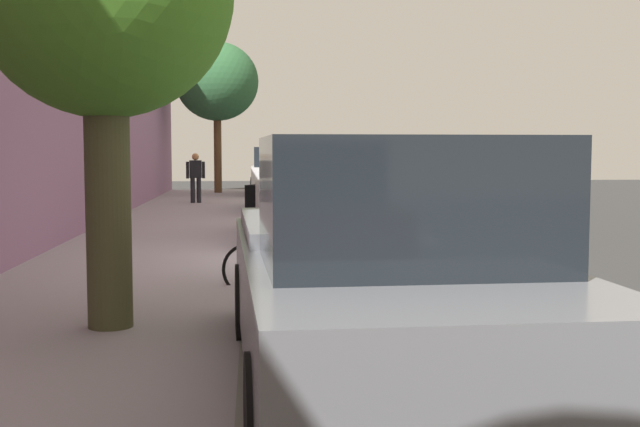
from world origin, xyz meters
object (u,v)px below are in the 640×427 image
(parked_pickup_grey_far, at_px, (377,283))
(cyclist_with_backpack, at_px, (268,209))
(bicycle_at_curb, at_px, (287,270))
(street_tree_near_cyclist, at_px, (217,82))
(parked_sedan_dark_blue_second, at_px, (288,189))
(pedestrian_on_phone, at_px, (196,175))
(parked_sedan_silver_mid, at_px, (301,207))
(parked_suv_white_nearest, at_px, (275,172))

(parked_pickup_grey_far, xyz_separation_m, cyclist_with_backpack, (0.71, -4.64, 0.20))
(bicycle_at_curb, xyz_separation_m, street_tree_near_cyclist, (1.81, -22.67, 4.25))
(bicycle_at_curb, relative_size, street_tree_near_cyclist, 0.27)
(parked_sedan_dark_blue_second, xyz_separation_m, pedestrian_on_phone, (2.89, -3.27, 0.31))
(bicycle_at_curb, bearing_deg, cyclist_with_backpack, -64.47)
(parked_sedan_silver_mid, distance_m, street_tree_near_cyclist, 17.53)
(bicycle_at_curb, height_order, cyclist_with_backpack, cyclist_with_backpack)
(parked_sedan_silver_mid, distance_m, parked_pickup_grey_far, 9.91)
(pedestrian_on_phone, bearing_deg, parked_sedan_dark_blue_second, 131.45)
(bicycle_at_curb, relative_size, cyclist_with_backpack, 0.93)
(parked_sedan_silver_mid, bearing_deg, bicycle_at_curb, 84.72)
(parked_sedan_dark_blue_second, relative_size, parked_sedan_silver_mid, 1.01)
(parked_pickup_grey_far, bearing_deg, bicycle_at_curb, -83.37)
(parked_pickup_grey_far, distance_m, pedestrian_on_phone, 20.71)
(parked_sedan_dark_blue_second, distance_m, pedestrian_on_phone, 4.38)
(parked_sedan_silver_mid, bearing_deg, parked_sedan_dark_blue_second, -90.74)
(parked_suv_white_nearest, relative_size, cyclist_with_backpack, 2.63)
(parked_sedan_dark_blue_second, relative_size, street_tree_near_cyclist, 0.73)
(bicycle_at_curb, distance_m, cyclist_with_backpack, 0.89)
(street_tree_near_cyclist, bearing_deg, bicycle_at_curb, 94.56)
(parked_sedan_dark_blue_second, bearing_deg, pedestrian_on_phone, -48.55)
(parked_sedan_silver_mid, relative_size, street_tree_near_cyclist, 0.72)
(parked_sedan_dark_blue_second, distance_m, parked_sedan_silver_mid, 7.34)
(parked_suv_white_nearest, relative_size, parked_pickup_grey_far, 0.88)
(parked_sedan_silver_mid, distance_m, bicycle_at_curb, 5.77)
(street_tree_near_cyclist, height_order, pedestrian_on_phone, street_tree_near_cyclist)
(parked_pickup_grey_far, height_order, cyclist_with_backpack, parked_pickup_grey_far)
(parked_suv_white_nearest, bearing_deg, street_tree_near_cyclist, -25.10)
(bicycle_at_curb, bearing_deg, street_tree_near_cyclist, -85.44)
(parked_suv_white_nearest, relative_size, parked_sedan_dark_blue_second, 1.05)
(cyclist_with_backpack, height_order, pedestrian_on_phone, cyclist_with_backpack)
(parked_suv_white_nearest, xyz_separation_m, parked_sedan_silver_mid, (-0.04, 15.86, -0.27))
(parked_sedan_silver_mid, bearing_deg, cyclist_with_backpack, 81.90)
(parked_sedan_dark_blue_second, height_order, parked_sedan_silver_mid, same)
(parked_suv_white_nearest, bearing_deg, parked_sedan_silver_mid, 90.14)
(parked_suv_white_nearest, distance_m, parked_pickup_grey_far, 25.78)
(street_tree_near_cyclist, distance_m, pedestrian_on_phone, 7.27)
(parked_suv_white_nearest, bearing_deg, parked_sedan_dark_blue_second, 90.89)
(parked_suv_white_nearest, distance_m, street_tree_near_cyclist, 4.40)
(parked_pickup_grey_far, height_order, pedestrian_on_phone, parked_pickup_grey_far)
(parked_suv_white_nearest, xyz_separation_m, parked_sedan_dark_blue_second, (-0.13, 8.52, -0.27))
(parked_pickup_grey_far, bearing_deg, pedestrian_on_phone, -82.36)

